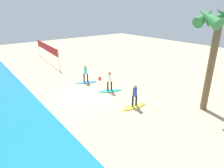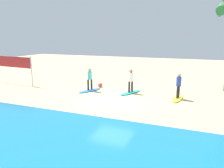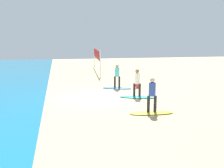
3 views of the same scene
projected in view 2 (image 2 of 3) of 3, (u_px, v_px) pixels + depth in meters
The scene contains 8 objects.
ground_plane at pixel (112, 101), 14.09m from camera, with size 60.00×60.00×0.00m, color tan.
surfboard_yellow at pixel (178, 98), 14.50m from camera, with size 2.10×0.56×0.09m, color yellow.
surfer_yellow at pixel (179, 84), 14.29m from camera, with size 0.32×0.46×1.64m.
surfboard_teal at pixel (131, 93), 16.02m from camera, with size 2.10×0.56×0.09m, color teal.
surfer_teal at pixel (131, 79), 15.81m from camera, with size 0.32×0.44×1.64m.
surfboard_blue at pixel (90, 90), 16.67m from camera, with size 2.10×0.56×0.09m, color blue.
surfer_blue at pixel (90, 77), 16.47m from camera, with size 0.32×0.44×1.64m.
beach_ball at pixel (100, 85), 17.92m from camera, with size 0.35×0.35×0.35m, color #E53838.
Camera 2 is at (-5.12, 12.55, 3.99)m, focal length 35.74 mm.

